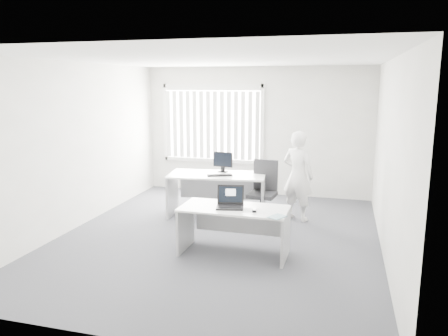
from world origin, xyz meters
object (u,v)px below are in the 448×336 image
(office_chair, at_px, (263,201))
(monitor, at_px, (223,162))
(desk_far, at_px, (217,186))
(desk_near, at_px, (234,221))
(person, at_px, (298,176))
(laptop, at_px, (230,198))

(office_chair, height_order, monitor, monitor)
(desk_far, bearing_deg, desk_near, -73.18)
(office_chair, xyz_separation_m, monitor, (-0.80, 0.16, 0.66))
(office_chair, relative_size, monitor, 2.81)
(office_chair, distance_m, person, 0.79)
(person, distance_m, monitor, 1.42)
(person, bearing_deg, laptop, 91.53)
(desk_near, relative_size, office_chair, 1.44)
(laptop, bearing_deg, office_chair, 74.09)
(monitor, bearing_deg, laptop, -63.86)
(laptop, relative_size, monitor, 1.00)
(office_chair, relative_size, laptop, 2.80)
(monitor, bearing_deg, desk_near, -62.16)
(desk_near, height_order, laptop, laptop)
(desk_near, height_order, monitor, monitor)
(office_chair, bearing_deg, person, 20.01)
(office_chair, bearing_deg, laptop, -88.84)
(desk_far, relative_size, laptop, 4.83)
(person, height_order, laptop, person)
(desk_near, height_order, person, person)
(desk_far, xyz_separation_m, person, (1.45, 0.21, 0.23))
(desk_near, distance_m, person, 2.05)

